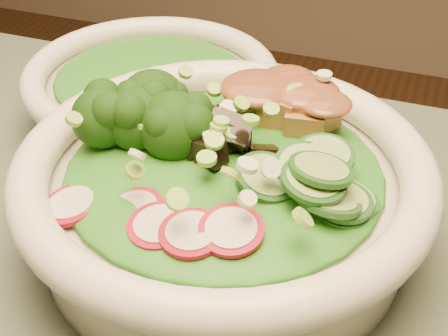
% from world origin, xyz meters
% --- Properties ---
extents(salad_bowl, '(0.29, 0.29, 0.08)m').
position_xyz_m(salad_bowl, '(-0.03, 0.15, 0.79)').
color(salad_bowl, silver).
rests_on(salad_bowl, dining_table).
extents(side_bowl, '(0.24, 0.24, 0.06)m').
position_xyz_m(side_bowl, '(-0.15, 0.28, 0.78)').
color(side_bowl, silver).
rests_on(side_bowl, dining_table).
extents(lettuce_bed, '(0.22, 0.22, 0.03)m').
position_xyz_m(lettuce_bed, '(-0.03, 0.15, 0.81)').
color(lettuce_bed, '#175A12').
rests_on(lettuce_bed, salad_bowl).
extents(side_lettuce, '(0.16, 0.16, 0.02)m').
position_xyz_m(side_lettuce, '(-0.15, 0.28, 0.80)').
color(side_lettuce, '#175A12').
rests_on(side_lettuce, side_bowl).
extents(broccoli_florets, '(0.11, 0.11, 0.05)m').
position_xyz_m(broccoli_florets, '(-0.10, 0.16, 0.83)').
color(broccoli_florets, black).
rests_on(broccoli_florets, salad_bowl).
extents(radish_slices, '(0.13, 0.09, 0.02)m').
position_xyz_m(radish_slices, '(-0.04, 0.08, 0.82)').
color(radish_slices, maroon).
rests_on(radish_slices, salad_bowl).
extents(cucumber_slices, '(0.10, 0.10, 0.04)m').
position_xyz_m(cucumber_slices, '(0.04, 0.13, 0.83)').
color(cucumber_slices, '#8FBA67').
rests_on(cucumber_slices, salad_bowl).
extents(mushroom_heap, '(0.10, 0.10, 0.04)m').
position_xyz_m(mushroom_heap, '(-0.03, 0.16, 0.83)').
color(mushroom_heap, black).
rests_on(mushroom_heap, salad_bowl).
extents(tofu_cubes, '(0.12, 0.10, 0.04)m').
position_xyz_m(tofu_cubes, '(-0.01, 0.21, 0.83)').
color(tofu_cubes, brown).
rests_on(tofu_cubes, salad_bowl).
extents(peanut_sauce, '(0.08, 0.06, 0.02)m').
position_xyz_m(peanut_sauce, '(-0.01, 0.21, 0.84)').
color(peanut_sauce, brown).
rests_on(peanut_sauce, tofu_cubes).
extents(scallion_garnish, '(0.21, 0.21, 0.03)m').
position_xyz_m(scallion_garnish, '(-0.03, 0.15, 0.84)').
color(scallion_garnish, '#87C043').
rests_on(scallion_garnish, salad_bowl).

